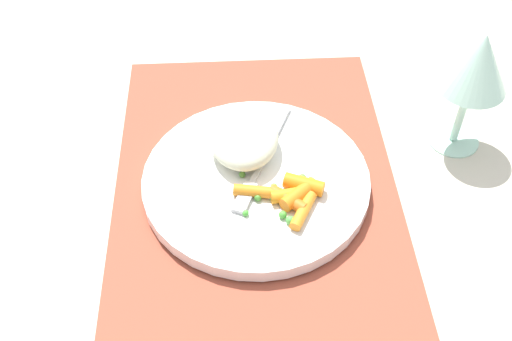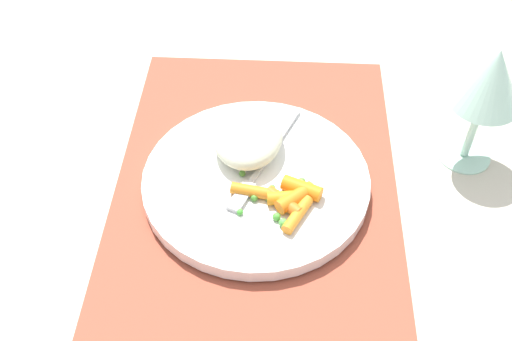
{
  "view_description": "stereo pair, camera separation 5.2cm",
  "coord_description": "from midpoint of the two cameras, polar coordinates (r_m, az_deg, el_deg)",
  "views": [
    {
      "loc": [
        0.48,
        -0.03,
        0.55
      ],
      "look_at": [
        0.0,
        0.0,
        0.03
      ],
      "focal_mm": 42.54,
      "sensor_mm": 36.0,
      "label": 1
    },
    {
      "loc": [
        0.48,
        0.03,
        0.55
      ],
      "look_at": [
        0.0,
        0.0,
        0.03
      ],
      "focal_mm": 42.54,
      "sensor_mm": 36.0,
      "label": 2
    }
  ],
  "objects": [
    {
      "name": "fork",
      "position": [
        0.72,
        -1.76,
        0.19
      ],
      "size": [
        0.17,
        0.08,
        0.01
      ],
      "color": "silver",
      "rests_on": "plate"
    },
    {
      "name": "carrot_portion",
      "position": [
        0.69,
        1.18,
        -2.37
      ],
      "size": [
        0.08,
        0.1,
        0.02
      ],
      "color": "orange",
      "rests_on": "plate"
    },
    {
      "name": "pea_scatter",
      "position": [
        0.69,
        -0.33,
        -2.78
      ],
      "size": [
        0.08,
        0.08,
        0.01
      ],
      "color": "#599238",
      "rests_on": "plate"
    },
    {
      "name": "plate",
      "position": [
        0.72,
        -2.08,
        -1.08
      ],
      "size": [
        0.27,
        0.27,
        0.02
      ],
      "primitive_type": "cylinder",
      "color": "white",
      "rests_on": "placemat"
    },
    {
      "name": "rice_mound",
      "position": [
        0.73,
        -3.23,
        3.13
      ],
      "size": [
        0.11,
        0.08,
        0.04
      ],
      "primitive_type": "ellipsoid",
      "color": "beige",
      "rests_on": "plate"
    },
    {
      "name": "placemat",
      "position": [
        0.73,
        -2.05,
        -1.68
      ],
      "size": [
        0.5,
        0.34,
        0.01
      ],
      "primitive_type": "cube",
      "color": "#9E4733",
      "rests_on": "ground_plane"
    },
    {
      "name": "wine_glass",
      "position": [
        0.75,
        18.22,
        9.3
      ],
      "size": [
        0.08,
        0.08,
        0.16
      ],
      "color": "#B2E0CC",
      "rests_on": "ground_plane"
    },
    {
      "name": "ground_plane",
      "position": [
        0.73,
        -2.05,
        -1.84
      ],
      "size": [
        2.4,
        2.4,
        0.0
      ],
      "primitive_type": "plane",
      "color": "beige"
    }
  ]
}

